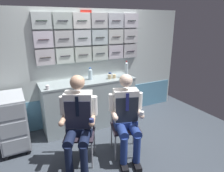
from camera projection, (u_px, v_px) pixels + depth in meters
ground at (121, 156)px, 3.05m from camera, size 4.80×4.80×0.04m
galley_bulkhead at (88, 65)px, 3.86m from camera, size 4.20×0.14×2.15m
galley_counter at (89, 103)px, 3.79m from camera, size 1.73×0.53×0.91m
service_trolley at (13, 121)px, 3.10m from camera, size 0.40×0.65×0.87m
folding_chair_left at (81, 125)px, 2.88m from camera, size 0.54×0.54×0.83m
crew_member_left at (78, 118)px, 2.67m from camera, size 0.59×0.70×1.27m
folding_chair_right at (124, 119)px, 3.06m from camera, size 0.50×0.50×0.83m
crew_member_right at (127, 114)px, 2.85m from camera, size 0.52×0.66×1.23m
water_bottle_blue_cap at (90, 74)px, 3.67m from camera, size 0.08×0.08×0.22m
water_bottle_tall at (126, 70)px, 3.80m from camera, size 0.06×0.06×0.31m
coffee_cup_spare at (114, 76)px, 3.78m from camera, size 0.07×0.07×0.07m
paper_cup_blue at (47, 87)px, 3.15m from camera, size 0.06×0.06×0.07m
espresso_cup_small at (110, 77)px, 3.73m from camera, size 0.07×0.07×0.08m
coffee_cup_white at (110, 74)px, 3.97m from camera, size 0.06×0.06×0.06m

